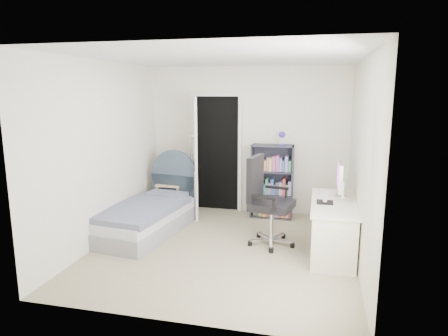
% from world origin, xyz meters
% --- Properties ---
extents(room_shell, '(3.50, 3.70, 2.60)m').
position_xyz_m(room_shell, '(0.00, 0.00, 1.25)').
color(room_shell, gray).
rests_on(room_shell, ground).
extents(door, '(0.92, 0.79, 2.06)m').
position_xyz_m(door, '(-0.72, 1.53, 1.03)').
color(door, black).
rests_on(door, ground).
extents(bed, '(1.09, 1.93, 1.13)m').
position_xyz_m(bed, '(-1.24, 0.40, 0.26)').
color(bed, gray).
rests_on(bed, ground).
extents(nightstand, '(0.42, 0.42, 0.62)m').
position_xyz_m(nightstand, '(-1.26, 1.36, 0.41)').
color(nightstand, tan).
rests_on(nightstand, ground).
extents(floor_lamp, '(0.20, 0.20, 1.38)m').
position_xyz_m(floor_lamp, '(-0.88, 1.41, 0.56)').
color(floor_lamp, silver).
rests_on(floor_lamp, ground).
extents(bookcase, '(0.69, 0.29, 1.45)m').
position_xyz_m(bookcase, '(0.49, 1.52, 0.56)').
color(bookcase, '#313443').
rests_on(bookcase, ground).
extents(desk, '(0.56, 1.41, 1.16)m').
position_xyz_m(desk, '(1.42, 0.21, 0.38)').
color(desk, '#F1E9CA').
rests_on(desk, ground).
extents(office_chair, '(0.66, 0.68, 1.23)m').
position_xyz_m(office_chair, '(0.51, 0.32, 0.67)').
color(office_chair, silver).
rests_on(office_chair, ground).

